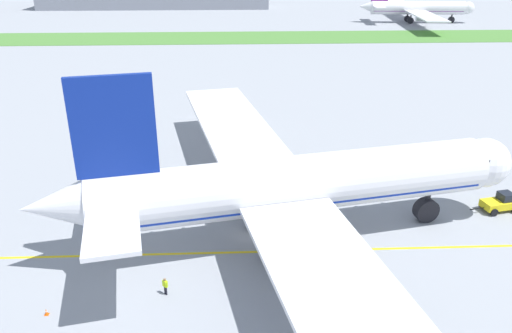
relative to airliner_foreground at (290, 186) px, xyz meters
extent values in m
plane|color=#9399A0|center=(-3.41, 1.30, -6.18)|extent=(600.00, 600.00, 0.00)
cube|color=yellow|center=(-3.41, -2.24, -6.18)|extent=(280.00, 0.36, 0.01)
cube|color=#4C8438|center=(-3.41, 123.21, -6.13)|extent=(320.00, 24.00, 0.10)
cylinder|color=white|center=(0.64, 0.13, 0.17)|extent=(40.19, 13.58, 5.65)
cube|color=navy|center=(0.64, 0.13, -0.81)|extent=(38.54, 12.81, 0.68)
sphere|color=white|center=(21.68, 4.47, 0.17)|extent=(5.37, 5.37, 5.37)
cone|color=white|center=(-21.38, -4.40, 0.60)|extent=(7.06, 5.96, 4.80)
cube|color=navy|center=(-15.77, -3.25, 7.52)|extent=(7.14, 2.00, 9.04)
cube|color=white|center=(-17.69, 2.13, 1.02)|extent=(6.12, 9.74, 0.40)
cube|color=white|center=(-15.41, -8.94, 1.02)|extent=(6.12, 9.74, 0.40)
cube|color=white|center=(-5.51, 20.07, -0.53)|extent=(15.83, 36.92, 0.45)
cylinder|color=#B7BABF|center=(-2.71, 12.40, -2.24)|extent=(5.88, 4.13, 3.11)
cylinder|color=black|center=(-0.08, 12.94, -2.24)|extent=(1.11, 3.29, 3.26)
cylinder|color=#B7BABF|center=(2.42, -12.46, -2.24)|extent=(5.88, 4.13, 3.11)
cylinder|color=black|center=(5.04, -11.92, -2.24)|extent=(1.11, 3.29, 3.26)
cylinder|color=black|center=(15.48, 3.19, -3.75)|extent=(0.59, 0.59, 2.19)
cylinder|color=black|center=(15.48, 3.19, -4.84)|extent=(2.87, 1.72, 2.68)
cylinder|color=black|center=(-3.09, 2.39, -3.75)|extent=(0.59, 0.59, 2.19)
cylinder|color=black|center=(-3.09, 2.39, -4.84)|extent=(2.87, 1.72, 2.68)
cylinder|color=black|center=(-1.89, -3.42, -3.75)|extent=(0.59, 0.59, 2.19)
cylinder|color=black|center=(-1.89, -3.42, -4.84)|extent=(2.87, 1.72, 2.68)
cube|color=black|center=(20.85, 4.29, 0.88)|extent=(2.79, 4.55, 1.02)
sphere|color=black|center=(-14.76, -0.21, 0.68)|extent=(0.40, 0.40, 0.40)
sphere|color=black|center=(-11.46, 0.47, 0.68)|extent=(0.40, 0.40, 0.40)
sphere|color=black|center=(-8.17, 1.14, 0.68)|extent=(0.40, 0.40, 0.40)
sphere|color=black|center=(-4.87, 1.82, 0.68)|extent=(0.40, 0.40, 0.40)
sphere|color=black|center=(-1.57, 2.50, 0.68)|extent=(0.40, 0.40, 0.40)
sphere|color=black|center=(1.73, 3.18, 0.68)|extent=(0.40, 0.40, 0.40)
sphere|color=black|center=(5.02, 3.86, 0.68)|extent=(0.40, 0.40, 0.40)
sphere|color=black|center=(8.32, 4.54, 0.68)|extent=(0.40, 0.40, 0.40)
sphere|color=black|center=(11.62, 5.22, 0.68)|extent=(0.40, 0.40, 0.40)
sphere|color=black|center=(14.92, 5.90, 0.68)|extent=(0.40, 0.40, 0.40)
cube|color=yellow|center=(24.82, 5.11, -5.32)|extent=(4.40, 2.75, 0.83)
cube|color=black|center=(25.42, 5.23, -4.45)|extent=(1.74, 1.76, 0.90)
cylinder|color=black|center=(21.93, 4.52, -5.58)|extent=(1.79, 0.48, 0.12)
cylinder|color=black|center=(23.62, 3.86, -5.73)|extent=(0.95, 0.52, 0.90)
cylinder|color=black|center=(23.22, 5.79, -5.73)|extent=(0.95, 0.52, 0.90)
cylinder|color=black|center=(26.02, 6.36, -5.73)|extent=(0.95, 0.52, 0.90)
cylinder|color=black|center=(-11.57, -8.60, -5.76)|extent=(0.12, 0.12, 0.85)
cylinder|color=#BFE519|center=(-11.45, -8.70, -5.06)|extent=(0.10, 0.10, 0.54)
cylinder|color=black|center=(-11.71, -8.47, -5.76)|extent=(0.12, 0.12, 0.85)
cylinder|color=#BFE519|center=(-11.83, -8.37, -5.06)|extent=(0.10, 0.10, 0.54)
cube|color=#BFE519|center=(-11.64, -8.53, -5.03)|extent=(0.50, 0.48, 0.60)
sphere|color=#8C6647|center=(-11.64, -8.53, -4.60)|extent=(0.23, 0.23, 0.23)
cube|color=#F2590C|center=(-21.18, -10.77, -6.17)|extent=(0.36, 0.36, 0.03)
cone|color=#F2590C|center=(-21.18, -10.77, -5.88)|extent=(0.28, 0.28, 0.55)
cylinder|color=white|center=(-21.18, -10.77, -5.85)|extent=(0.17, 0.17, 0.06)
cube|color=white|center=(-30.91, 51.13, -4.45)|extent=(4.39, 2.53, 2.56)
cube|color=white|center=(-33.62, 50.94, -4.80)|extent=(1.79, 2.26, 1.87)
cube|color=#263347|center=(-34.38, 50.89, -4.43)|extent=(0.21, 1.89, 0.82)
cylinder|color=black|center=(-33.54, 49.82, -5.73)|extent=(0.92, 0.36, 0.90)
cylinder|color=black|center=(-33.70, 52.06, -5.73)|extent=(0.92, 0.36, 0.90)
cylinder|color=black|center=(-29.78, 50.08, -5.73)|extent=(0.92, 0.36, 0.90)
cylinder|color=black|center=(-29.93, 52.32, -5.73)|extent=(0.92, 0.36, 0.90)
cylinder|color=white|center=(65.65, 154.46, -0.57)|extent=(35.78, 7.81, 4.99)
cube|color=#661472|center=(65.65, 154.46, -1.45)|extent=(34.33, 7.30, 0.60)
sphere|color=white|center=(84.71, 152.93, -0.57)|extent=(4.74, 4.74, 4.74)
cone|color=white|center=(45.72, 156.06, -0.20)|extent=(5.81, 4.66, 4.24)
cube|color=white|center=(50.48, 160.68, 0.17)|extent=(4.53, 8.26, 0.35)
cube|color=white|center=(49.68, 150.74, 0.17)|extent=(4.53, 8.26, 0.35)
cube|color=white|center=(65.36, 173.01, -1.20)|extent=(10.34, 32.47, 0.40)
cube|color=white|center=(62.40, 136.20, -1.20)|extent=(10.34, 32.47, 0.40)
cylinder|color=#B7BABF|center=(65.84, 165.76, -2.70)|extent=(4.94, 3.11, 2.74)
cylinder|color=black|center=(68.21, 165.57, -2.70)|extent=(0.64, 2.90, 2.88)
cylinder|color=#B7BABF|center=(64.04, 143.27, -2.70)|extent=(4.94, 3.11, 2.74)
cylinder|color=black|center=(66.40, 143.08, -2.70)|extent=(0.64, 2.90, 2.88)
cylinder|color=black|center=(79.09, 153.38, -4.03)|extent=(0.52, 0.52, 1.93)
cylinder|color=black|center=(79.09, 153.38, -5.00)|extent=(2.45, 1.25, 2.37)
cylinder|color=black|center=(63.03, 157.29, -4.03)|extent=(0.52, 0.52, 1.93)
cylinder|color=black|center=(63.03, 157.29, -5.00)|extent=(2.45, 1.25, 2.37)
cylinder|color=black|center=(62.61, 152.08, -4.03)|extent=(0.52, 0.52, 1.93)
cylinder|color=black|center=(62.61, 152.08, -5.00)|extent=(2.45, 1.25, 2.37)
camera|label=1|loc=(-5.29, -44.60, 21.91)|focal=35.34mm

